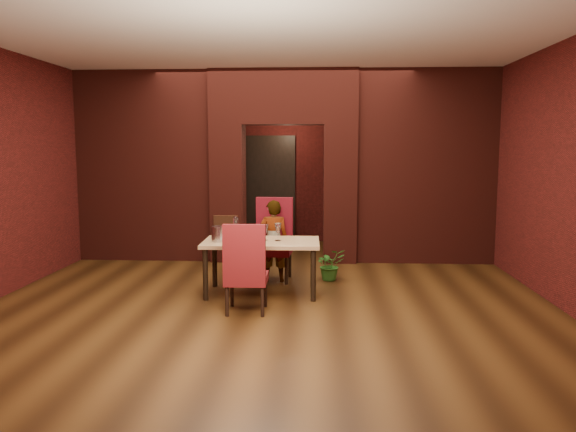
# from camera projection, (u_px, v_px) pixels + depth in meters

# --- Properties ---
(floor) EXTENTS (8.00, 8.00, 0.00)m
(floor) POSITION_uv_depth(u_px,v_px,m) (275.00, 289.00, 7.66)
(floor) COLOR #432810
(floor) RESTS_ON ground
(ceiling) EXTENTS (7.00, 8.00, 0.04)m
(ceiling) POSITION_uv_depth(u_px,v_px,m) (274.00, 49.00, 7.27)
(ceiling) COLOR silver
(ceiling) RESTS_ON ground
(wall_back) EXTENTS (7.00, 0.04, 3.20)m
(wall_back) POSITION_uv_depth(u_px,v_px,m) (290.00, 163.00, 11.43)
(wall_back) COLOR maroon
(wall_back) RESTS_ON ground
(wall_front) EXTENTS (7.00, 0.04, 3.20)m
(wall_front) POSITION_uv_depth(u_px,v_px,m) (223.00, 200.00, 3.50)
(wall_front) COLOR maroon
(wall_front) RESTS_ON ground
(wall_left) EXTENTS (0.04, 8.00, 3.20)m
(wall_left) POSITION_uv_depth(u_px,v_px,m) (19.00, 171.00, 7.66)
(wall_left) COLOR maroon
(wall_left) RESTS_ON ground
(wall_right) EXTENTS (0.04, 8.00, 3.20)m
(wall_right) POSITION_uv_depth(u_px,v_px,m) (543.00, 173.00, 7.27)
(wall_right) COLOR maroon
(wall_right) RESTS_ON ground
(pillar_left) EXTENTS (0.55, 0.55, 2.30)m
(pillar_left) POSITION_uv_depth(u_px,v_px,m) (228.00, 193.00, 9.56)
(pillar_left) COLOR maroon
(pillar_left) RESTS_ON ground
(pillar_right) EXTENTS (0.55, 0.55, 2.30)m
(pillar_right) POSITION_uv_depth(u_px,v_px,m) (340.00, 194.00, 9.45)
(pillar_right) COLOR maroon
(pillar_right) RESTS_ON ground
(lintel) EXTENTS (2.45, 0.55, 0.90)m
(lintel) POSITION_uv_depth(u_px,v_px,m) (284.00, 97.00, 9.31)
(lintel) COLOR maroon
(lintel) RESTS_ON ground
(wing_wall_left) EXTENTS (2.28, 0.35, 3.20)m
(wing_wall_left) POSITION_uv_depth(u_px,v_px,m) (146.00, 166.00, 9.58)
(wing_wall_left) COLOR maroon
(wing_wall_left) RESTS_ON ground
(wing_wall_right) EXTENTS (2.28, 0.35, 3.20)m
(wing_wall_right) POSITION_uv_depth(u_px,v_px,m) (425.00, 167.00, 9.32)
(wing_wall_right) COLOR maroon
(wing_wall_right) RESTS_ON ground
(vent_panel) EXTENTS (0.40, 0.03, 0.50)m
(vent_panel) POSITION_uv_depth(u_px,v_px,m) (226.00, 230.00, 9.34)
(vent_panel) COLOR #A85631
(vent_panel) RESTS_ON ground
(rear_door) EXTENTS (0.90, 0.08, 2.10)m
(rear_door) POSITION_uv_depth(u_px,v_px,m) (270.00, 190.00, 11.46)
(rear_door) COLOR black
(rear_door) RESTS_ON ground
(rear_door_frame) EXTENTS (1.02, 0.04, 2.22)m
(rear_door_frame) POSITION_uv_depth(u_px,v_px,m) (270.00, 190.00, 11.42)
(rear_door_frame) COLOR black
(rear_door_frame) RESTS_ON ground
(dining_table) EXTENTS (1.53, 0.88, 0.71)m
(dining_table) POSITION_uv_depth(u_px,v_px,m) (261.00, 267.00, 7.40)
(dining_table) COLOR tan
(dining_table) RESTS_ON ground
(chair_far) EXTENTS (0.57, 0.57, 1.19)m
(chair_far) POSITION_uv_depth(u_px,v_px,m) (272.00, 240.00, 8.11)
(chair_far) COLOR maroon
(chair_far) RESTS_ON ground
(chair_near) EXTENTS (0.49, 0.49, 1.07)m
(chair_near) POSITION_uv_depth(u_px,v_px,m) (246.00, 267.00, 6.56)
(chair_near) COLOR maroon
(chair_near) RESTS_ON ground
(person_seated) EXTENTS (0.44, 0.30, 1.18)m
(person_seated) POSITION_uv_depth(u_px,v_px,m) (273.00, 241.00, 8.05)
(person_seated) COLOR silver
(person_seated) RESTS_ON ground
(wine_glass_a) EXTENTS (0.08, 0.08, 0.19)m
(wine_glass_a) POSITION_uv_depth(u_px,v_px,m) (254.00, 233.00, 7.44)
(wine_glass_a) COLOR white
(wine_glass_a) RESTS_ON dining_table
(wine_glass_b) EXTENTS (0.09, 0.09, 0.21)m
(wine_glass_b) POSITION_uv_depth(u_px,v_px,m) (265.00, 233.00, 7.36)
(wine_glass_b) COLOR white
(wine_glass_b) RESTS_ON dining_table
(wine_glass_c) EXTENTS (0.09, 0.09, 0.23)m
(wine_glass_c) POSITION_uv_depth(u_px,v_px,m) (278.00, 232.00, 7.33)
(wine_glass_c) COLOR white
(wine_glass_c) RESTS_ON dining_table
(tasting_sheet) EXTENTS (0.34, 0.27, 0.00)m
(tasting_sheet) POSITION_uv_depth(u_px,v_px,m) (245.00, 243.00, 7.17)
(tasting_sheet) COLOR silver
(tasting_sheet) RESTS_ON dining_table
(wine_bucket) EXTENTS (0.16, 0.16, 0.20)m
(wine_bucket) POSITION_uv_depth(u_px,v_px,m) (218.00, 234.00, 7.27)
(wine_bucket) COLOR #AFAFB6
(wine_bucket) RESTS_ON dining_table
(water_bottle) EXTENTS (0.07, 0.07, 0.31)m
(water_bottle) POSITION_uv_depth(u_px,v_px,m) (236.00, 228.00, 7.45)
(water_bottle) COLOR white
(water_bottle) RESTS_ON dining_table
(potted_plant) EXTENTS (0.53, 0.50, 0.46)m
(potted_plant) POSITION_uv_depth(u_px,v_px,m) (330.00, 264.00, 8.17)
(potted_plant) COLOR #2B6C22
(potted_plant) RESTS_ON ground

